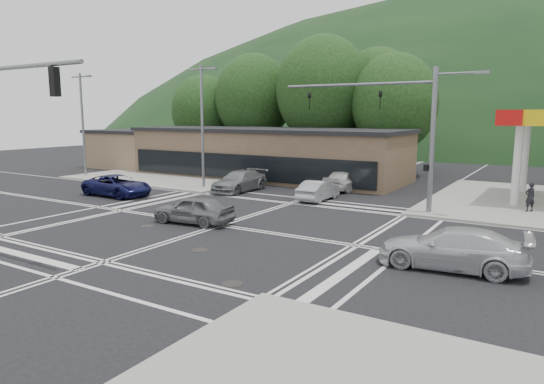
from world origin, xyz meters
The scene contains 20 objects.
ground centered at (0.00, 0.00, 0.00)m, with size 120.00×120.00×0.00m, color black.
sidewalk_nw centered at (-15.00, 15.00, 0.07)m, with size 16.00×16.00×0.15m, color gray.
commercial_row centered at (-8.00, 17.00, 2.00)m, with size 24.00×8.00×4.00m, color brown.
commercial_nw centered at (-24.00, 17.00, 1.80)m, with size 8.00×7.00×3.60m, color #846B4F.
hill_north centered at (0.00, 90.00, 0.00)m, with size 252.00×126.00×140.00m, color #163218.
tree_n_a centered at (-14.00, 24.00, 7.14)m, with size 8.00×8.00×11.75m.
tree_n_b centered at (-6.00, 24.00, 7.79)m, with size 9.00×9.00×12.98m.
tree_n_c centered at (1.00, 24.00, 6.49)m, with size 7.60×7.60×10.87m.
tree_n_d centered at (-20.00, 23.00, 5.84)m, with size 6.80×6.80×9.76m.
tree_n_e centered at (-2.00, 28.00, 7.14)m, with size 8.40×8.40×11.98m.
streetlight_nw centered at (-8.44, 9.00, 5.05)m, with size 2.50×0.25×9.00m.
streetlight_w centered at (-21.94, 9.00, 5.05)m, with size 2.50×0.25×9.00m.
signal_mast_ne centered at (6.95, 8.20, 5.07)m, with size 11.65×0.30×8.00m.
car_blue_west centered at (-11.41, 3.40, 0.71)m, with size 2.36×5.13×1.43m, color #0E103F.
car_grey_center centered at (-1.46, -0.30, 0.72)m, with size 1.70×4.22×1.44m, color slate.
car_silver_east centered at (11.29, -1.07, 0.75)m, with size 2.10×5.16×1.50m, color silver.
car_queue_a centered at (1.00, 9.00, 0.65)m, with size 1.39×3.97×1.31m, color #9A9DA0.
car_queue_b centered at (1.00, 14.00, 0.81)m, with size 1.91×4.74×1.61m, color silver.
car_northbound centered at (-5.50, 9.39, 0.74)m, with size 2.07×5.09×1.48m, color slate.
pedestrian centered at (12.93, 11.27, 0.96)m, with size 0.59×0.39×1.63m, color black.
Camera 1 is at (14.59, -18.78, 5.50)m, focal length 32.00 mm.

